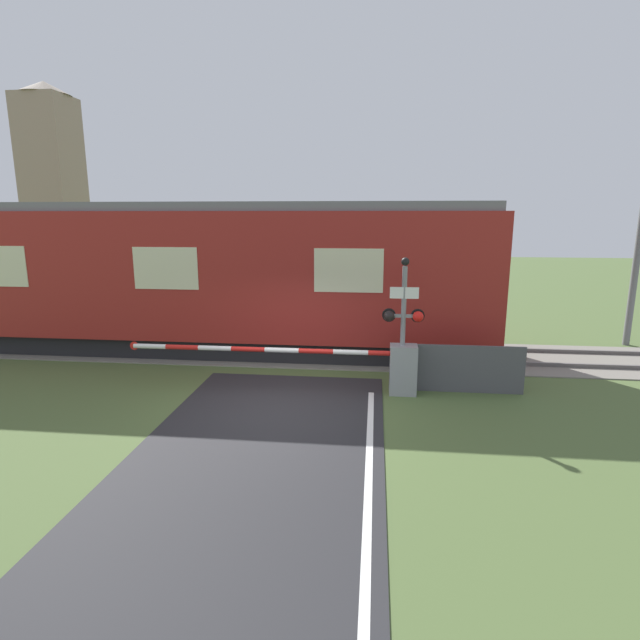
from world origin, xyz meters
The scene contains 7 objects.
ground_plane centered at (0.00, 0.00, 0.00)m, with size 80.00×80.00×0.00m, color #4C6033.
track_bed centered at (0.00, 4.21, 0.02)m, with size 36.00×3.20×0.13m.
train centered at (-3.57, 4.21, 2.20)m, with size 17.50×2.87×4.30m.
crossing_barrier centered at (1.94, 1.08, 0.64)m, with size 6.71×0.44×1.13m.
signal_post centered at (2.56, 1.12, 1.75)m, with size 0.93×0.26×3.07m.
distant_building centered at (-18.26, 20.49, 6.01)m, with size 3.17×3.17×11.86m.
roadside_fence centered at (3.87, 1.33, 0.55)m, with size 2.85×0.06×1.10m.
Camera 1 is at (1.92, -9.78, 3.97)m, focal length 28.00 mm.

